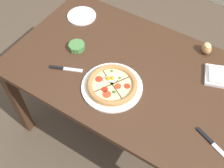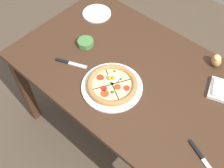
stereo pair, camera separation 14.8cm
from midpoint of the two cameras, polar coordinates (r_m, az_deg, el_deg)
name	(u,v)px [view 1 (the left image)]	position (r m, az deg, el deg)	size (l,w,h in m)	color
ground_plane	(129,131)	(2.18, 1.50, -9.70)	(12.00, 12.00, 0.00)	brown
dining_table	(134,81)	(1.64, 1.95, 0.38)	(1.44, 0.85, 0.72)	#422819
pizza	(112,85)	(1.49, -2.85, -0.42)	(0.33, 0.33, 0.05)	white
ramekin_bowl	(77,46)	(1.70, -9.67, 7.42)	(0.10, 0.10, 0.04)	#4C8442
napkin_folded	(221,76)	(1.61, 18.90, 1.37)	(0.21, 0.19, 0.04)	white
bread_piece_near	(207,48)	(1.71, 16.37, 6.86)	(0.09, 0.09, 0.07)	#B27F47
knife_main	(215,146)	(1.39, 17.39, -12.22)	(0.23, 0.11, 0.01)	silver
knife_spare	(66,69)	(1.61, -12.02, 2.88)	(0.18, 0.09, 0.01)	silver
side_saucer	(82,16)	(1.92, -8.45, 13.41)	(0.19, 0.19, 0.01)	white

